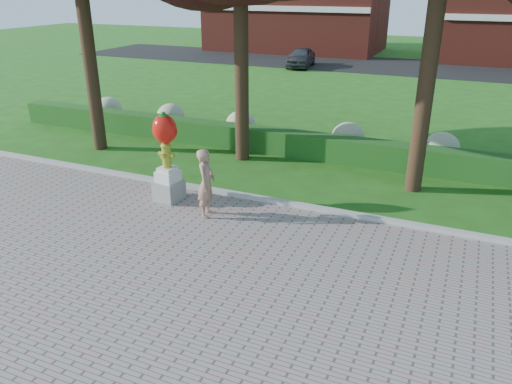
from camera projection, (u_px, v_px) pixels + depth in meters
ground at (208, 255)px, 10.62m from camera, size 100.00×100.00×0.00m
walkway at (76, 381)px, 7.24m from camera, size 40.00×14.00×0.04m
curb at (263, 200)px, 13.13m from camera, size 40.00×0.18×0.15m
lawn_hedge at (310, 146)px, 16.38m from camera, size 24.00×0.70×0.80m
hydrangea_row at (336, 135)px, 16.96m from camera, size 20.10×1.10×0.99m
street at (404, 67)px, 34.27m from camera, size 50.00×8.00×0.02m
building_left at (297, 6)px, 41.67m from camera, size 14.00×8.00×7.00m
hydrant_sculpture at (166, 155)px, 12.76m from camera, size 0.72×0.72×2.35m
woman at (206, 183)px, 12.00m from camera, size 0.54×0.70×1.71m
parked_car at (301, 57)px, 33.87m from camera, size 1.97×3.93×1.28m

